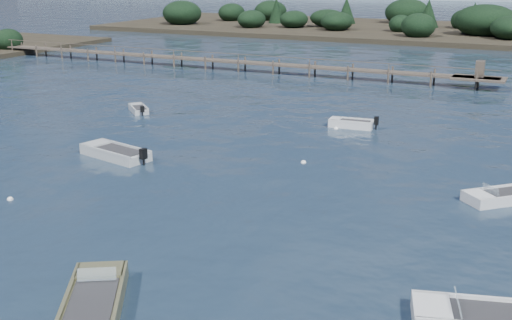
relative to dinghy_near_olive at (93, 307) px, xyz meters
The scene contains 10 objects.
ground 61.70m from the dinghy_near_olive, 87.83° to the left, with size 400.00×400.00×0.00m, color #142230.
dinghy_near_olive is the anchor object (origin of this frame).
tender_far_grey 31.88m from the dinghy_near_olive, 122.83° to the left, with size 2.83×2.75×1.01m.
dinghy_mid_grey 18.85m from the dinghy_near_olive, 125.25° to the left, with size 5.29×2.89×1.31m.
dinghy_mid_white_b 21.18m from the dinghy_near_olive, 56.51° to the left, with size 4.15×4.10×1.14m.
tender_far_white 29.18m from the dinghy_near_olive, 90.01° to the left, with size 3.62×1.52×1.23m.
buoy_c 13.00m from the dinghy_near_olive, 147.77° to the left, with size 0.32×0.32×0.32m, color white.
buoy_e 28.27m from the dinghy_near_olive, 91.77° to the left, with size 0.32×0.32×0.32m, color white.
buoy_extra_a 19.37m from the dinghy_near_olive, 89.75° to the left, with size 0.32×0.32×0.32m, color white.
jetty 53.31m from the dinghy_near_olive, 111.35° to the left, with size 64.50×3.20×3.40m.
Camera 1 is at (11.15, -16.89, 11.33)m, focal length 45.00 mm.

